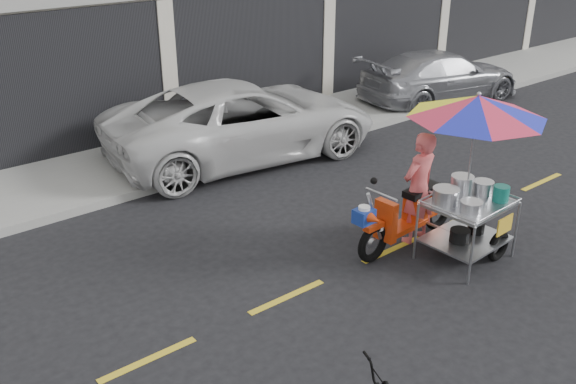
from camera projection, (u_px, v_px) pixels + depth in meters
ground at (392, 250)px, 9.48m from camera, size 90.00×90.00×0.00m
sidewalk at (197, 145)px, 13.35m from camera, size 45.00×3.00×0.15m
centerline at (392, 249)px, 9.48m from camera, size 42.00×0.10×0.01m
white_pickup at (243, 120)px, 12.65m from camera, size 5.75×3.21×1.52m
silver_pickup at (440, 76)px, 16.31m from camera, size 4.67×2.49×1.29m
food_vendor_rig at (453, 153)px, 8.86m from camera, size 2.48×1.95×2.44m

